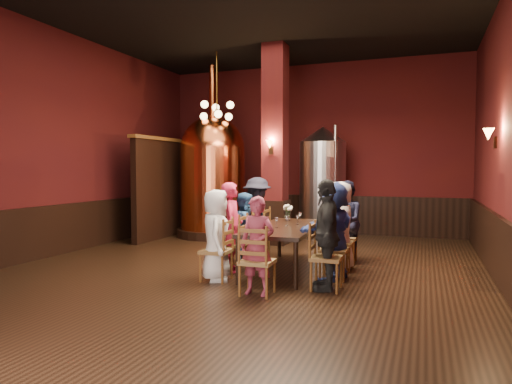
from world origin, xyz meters
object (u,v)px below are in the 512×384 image
(person_0, at_px, (216,235))
(person_1, at_px, (232,227))
(dining_table, at_px, (286,230))
(person_2, at_px, (246,228))
(copper_kettle, at_px, (213,175))
(steel_vessel, at_px, (323,182))
(rose_vase, at_px, (288,210))

(person_0, xyz_separation_m, person_1, (-0.02, 0.67, 0.04))
(person_0, bearing_deg, dining_table, -60.89)
(dining_table, bearing_deg, person_2, 158.78)
(copper_kettle, bearing_deg, person_1, -59.69)
(person_1, bearing_deg, copper_kettle, 14.89)
(person_1, bearing_deg, person_2, -13.66)
(dining_table, relative_size, steel_vessel, 0.88)
(person_2, bearing_deg, person_1, 162.67)
(person_1, relative_size, steel_vessel, 0.54)
(person_2, relative_size, rose_vase, 4.10)
(person_2, bearing_deg, rose_vase, -73.35)
(copper_kettle, height_order, rose_vase, copper_kettle)
(steel_vessel, distance_m, rose_vase, 3.08)
(copper_kettle, relative_size, steel_vessel, 1.56)
(person_1, bearing_deg, steel_vessel, -24.08)
(person_0, bearing_deg, person_2, -20.52)
(steel_vessel, bearing_deg, person_1, -98.65)
(person_0, xyz_separation_m, copper_kettle, (-2.04, 4.13, 0.86))
(person_0, relative_size, person_1, 0.94)
(person_0, distance_m, person_1, 0.67)
(copper_kettle, height_order, steel_vessel, copper_kettle)
(person_0, distance_m, rose_vase, 1.92)
(steel_vessel, bearing_deg, rose_vase, -90.00)
(person_1, relative_size, rose_vase, 4.74)
(dining_table, distance_m, rose_vase, 0.85)
(dining_table, relative_size, person_1, 1.63)
(copper_kettle, distance_m, steel_vessel, 2.76)
(person_1, distance_m, person_2, 0.67)
(dining_table, bearing_deg, person_0, -130.36)
(person_0, height_order, person_1, person_1)
(steel_vessel, relative_size, rose_vase, 8.74)
(person_1, bearing_deg, dining_table, -82.44)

